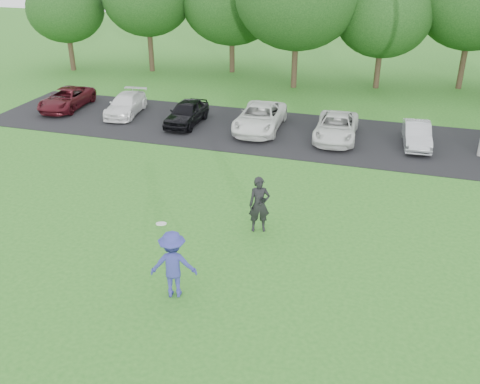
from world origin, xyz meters
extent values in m
plane|color=#2B7020|center=(0.00, 0.00, 0.00)|extent=(100.00, 100.00, 0.00)
cube|color=black|center=(0.00, 13.00, 0.01)|extent=(32.00, 6.50, 0.03)
imported|color=#353896|center=(-0.61, -0.54, 0.96)|extent=(1.40, 1.04, 1.93)
cylinder|color=white|center=(-0.85, -0.58, 2.18)|extent=(0.27, 0.27, 0.10)
imported|color=black|center=(0.66, 3.49, 0.94)|extent=(0.80, 0.66, 1.89)
cube|color=black|center=(0.84, 3.31, 1.22)|extent=(0.17, 0.14, 0.10)
imported|color=#4A1017|center=(-13.08, 13.38, 0.58)|extent=(2.12, 4.10, 1.10)
imported|color=white|center=(-9.44, 13.39, 0.56)|extent=(1.98, 3.84, 1.06)
imported|color=black|center=(-5.69, 12.81, 0.63)|extent=(1.43, 3.54, 1.20)
imported|color=white|center=(-1.92, 13.10, 0.65)|extent=(2.23, 4.53, 1.24)
imported|color=silver|center=(1.86, 12.91, 0.60)|extent=(2.06, 4.17, 1.14)
imported|color=#ACAEB3|center=(5.51, 13.03, 0.56)|extent=(1.40, 3.33, 1.07)
cylinder|color=#38281C|center=(-18.00, 21.60, 1.10)|extent=(0.36, 0.36, 2.20)
ellipsoid|color=#214C19|center=(-18.00, 21.60, 4.15)|extent=(5.20, 5.20, 4.42)
cylinder|color=#38281C|center=(-12.50, 23.00, 1.35)|extent=(0.36, 0.36, 2.70)
cylinder|color=#38281C|center=(-7.00, 24.40, 1.10)|extent=(0.36, 0.36, 2.20)
ellipsoid|color=#214C19|center=(-7.00, 24.40, 4.71)|extent=(6.68, 6.68, 5.68)
cylinder|color=#38281C|center=(-2.00, 21.60, 1.35)|extent=(0.36, 0.36, 2.70)
cylinder|color=#38281C|center=(3.00, 23.00, 1.10)|extent=(0.36, 0.36, 2.20)
ellipsoid|color=#214C19|center=(3.00, 23.00, 4.36)|extent=(5.76, 5.76, 4.90)
cylinder|color=#38281C|center=(8.00, 24.40, 1.35)|extent=(0.36, 0.36, 2.70)
ellipsoid|color=#214C19|center=(8.00, 24.40, 5.14)|extent=(6.50, 6.50, 5.53)
camera|label=1|loc=(4.56, -11.34, 8.86)|focal=40.00mm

